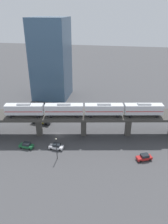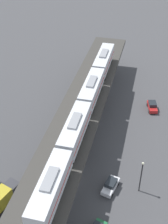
# 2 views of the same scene
# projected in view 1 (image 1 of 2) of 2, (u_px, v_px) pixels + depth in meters

# --- Properties ---
(ground_plane) EXTENTS (400.00, 400.00, 0.00)m
(ground_plane) POSITION_uv_depth(u_px,v_px,m) (59.00, 135.00, 74.77)
(ground_plane) COLOR #424244
(elevated_viaduct) EXTENTS (24.88, 92.00, 7.89)m
(elevated_viaduct) POSITION_uv_depth(u_px,v_px,m) (58.00, 117.00, 71.86)
(elevated_viaduct) COLOR #393733
(elevated_viaduct) RESTS_ON ground
(subway_train) EXTENTS (11.75, 49.49, 4.45)m
(subway_train) POSITION_uv_depth(u_px,v_px,m) (84.00, 109.00, 69.05)
(subway_train) COLOR silver
(subway_train) RESTS_ON elevated_viaduct
(street_car_red) EXTENTS (3.42, 4.75, 1.89)m
(street_car_red) POSITION_uv_depth(u_px,v_px,m) (144.00, 157.00, 62.11)
(street_car_red) COLOR #AD1E1E
(street_car_red) RESTS_ON ground
(street_car_green) EXTENTS (2.20, 4.52, 1.89)m
(street_car_green) POSITION_uv_depth(u_px,v_px,m) (26.00, 145.00, 67.46)
(street_car_green) COLOR #1E6638
(street_car_green) RESTS_ON ground
(street_car_white) EXTENTS (2.13, 4.49, 1.89)m
(street_car_white) POSITION_uv_depth(u_px,v_px,m) (56.00, 146.00, 66.95)
(street_car_white) COLOR silver
(street_car_white) RESTS_ON ground
(delivery_truck) EXTENTS (3.21, 7.44, 3.20)m
(delivery_truck) POSITION_uv_depth(u_px,v_px,m) (41.00, 119.00, 81.75)
(delivery_truck) COLOR #333338
(delivery_truck) RESTS_ON ground
(street_lamp) EXTENTS (0.44, 0.44, 6.94)m
(street_lamp) POSITION_uv_depth(u_px,v_px,m) (57.00, 147.00, 61.21)
(street_lamp) COLOR black
(street_lamp) RESTS_ON ground
(office_tower) EXTENTS (16.00, 16.00, 36.00)m
(office_tower) POSITION_uv_depth(u_px,v_px,m) (51.00, 59.00, 100.26)
(office_tower) COLOR #3D5B7A
(office_tower) RESTS_ON ground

